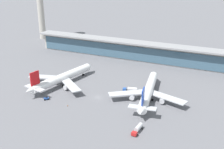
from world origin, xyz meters
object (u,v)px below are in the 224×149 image
airliner_centre_stand (148,91)px  service_truck_near_nose_blue (46,98)px  safety_cone_alpha (68,105)px  service_truck_mid_apron_blue (131,89)px  service_truck_under_wing_red (138,129)px  safety_cone_bravo (49,96)px  airliner_left_stand (61,78)px

airliner_centre_stand → service_truck_near_nose_blue: bearing=-154.8°
airliner_centre_stand → safety_cone_alpha: (-37.16, -26.00, -4.49)m
service_truck_near_nose_blue → service_truck_mid_apron_blue: bearing=37.0°
service_truck_under_wing_red → service_truck_mid_apron_blue: size_ratio=0.98×
service_truck_mid_apron_blue → safety_cone_bravo: service_truck_mid_apron_blue is taller
airliner_centre_stand → safety_cone_alpha: 45.58m
airliner_left_stand → service_truck_under_wing_red: (62.02, -30.98, -3.10)m
airliner_left_stand → service_truck_under_wing_red: bearing=-26.5°
service_truck_under_wing_red → safety_cone_bravo: bearing=167.2°
airliner_centre_stand → safety_cone_alpha: size_ratio=81.69×
airliner_left_stand → service_truck_near_nose_blue: airliner_left_stand is taller
service_truck_under_wing_red → safety_cone_bravo: service_truck_under_wing_red is taller
service_truck_near_nose_blue → safety_cone_alpha: bearing=-5.3°
service_truck_mid_apron_blue → safety_cone_alpha: service_truck_mid_apron_blue is taller
airliner_centre_stand → safety_cone_bravo: (-53.20, -20.80, -4.49)m
airliner_centre_stand → safety_cone_alpha: airliner_centre_stand is taller
airliner_left_stand → safety_cone_bravo: bearing=-80.4°
service_truck_under_wing_red → safety_cone_bravo: size_ratio=12.49×
service_truck_mid_apron_blue → airliner_centre_stand: bearing=-22.9°
airliner_centre_stand → service_truck_under_wing_red: (5.86, -34.22, -3.10)m
service_truck_near_nose_blue → service_truck_under_wing_red: size_ratio=0.37×
airliner_centre_stand → service_truck_under_wing_red: 34.85m
airliner_left_stand → safety_cone_bravo: (2.96, -17.56, -4.49)m
service_truck_mid_apron_blue → service_truck_under_wing_red: bearing=-65.0°
service_truck_near_nose_blue → safety_cone_alpha: size_ratio=4.63×
airliner_left_stand → service_truck_near_nose_blue: 22.06m
airliner_centre_stand → service_truck_under_wing_red: airliner_centre_stand is taller
service_truck_near_nose_blue → safety_cone_bravo: 3.95m
airliner_centre_stand → service_truck_near_nose_blue: (-52.30, -24.60, -3.93)m
airliner_left_stand → service_truck_mid_apron_blue: size_ratio=6.41×
safety_cone_alpha → safety_cone_bravo: (-16.04, 5.20, 0.00)m
service_truck_mid_apron_blue → airliner_left_stand: bearing=-168.9°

